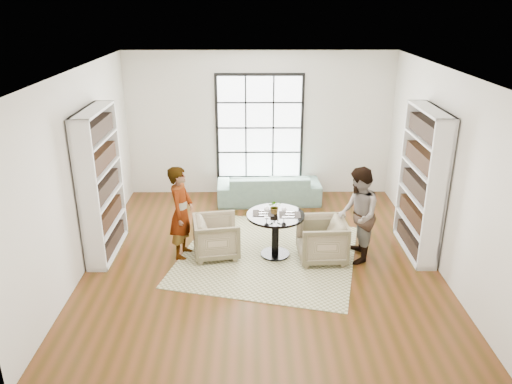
{
  "coord_description": "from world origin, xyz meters",
  "views": [
    {
      "loc": [
        -0.14,
        -7.15,
        3.97
      ],
      "look_at": [
        -0.09,
        0.4,
        1.01
      ],
      "focal_mm": 35.0,
      "sensor_mm": 36.0,
      "label": 1
    }
  ],
  "objects_px": {
    "armchair_left": "(217,237)",
    "wine_glass_left": "(267,210)",
    "flower_centerpiece": "(275,207)",
    "sofa": "(269,188)",
    "person_right": "(358,215)",
    "pedestal_table": "(275,226)",
    "armchair_right": "(322,240)",
    "person_left": "(181,212)",
    "wine_glass_right": "(284,210)"
  },
  "relations": [
    {
      "from": "armchair_right",
      "to": "flower_centerpiece",
      "type": "bearing_deg",
      "value": -105.08
    },
    {
      "from": "sofa",
      "to": "wine_glass_left",
      "type": "xyz_separation_m",
      "value": [
        -0.11,
        -2.46,
        0.57
      ]
    },
    {
      "from": "wine_glass_left",
      "to": "person_right",
      "type": "bearing_deg",
      "value": 0.3
    },
    {
      "from": "sofa",
      "to": "armchair_left",
      "type": "height_order",
      "value": "armchair_left"
    },
    {
      "from": "person_left",
      "to": "wine_glass_left",
      "type": "xyz_separation_m",
      "value": [
        1.36,
        -0.16,
        0.11
      ]
    },
    {
      "from": "armchair_left",
      "to": "flower_centerpiece",
      "type": "bearing_deg",
      "value": -98.72
    },
    {
      "from": "sofa",
      "to": "armchair_right",
      "type": "relative_size",
      "value": 2.76
    },
    {
      "from": "armchair_right",
      "to": "wine_glass_right",
      "type": "xyz_separation_m",
      "value": [
        -0.61,
        0.01,
        0.52
      ]
    },
    {
      "from": "pedestal_table",
      "to": "person_right",
      "type": "bearing_deg",
      "value": -5.76
    },
    {
      "from": "person_left",
      "to": "person_right",
      "type": "relative_size",
      "value": 0.99
    },
    {
      "from": "armchair_right",
      "to": "person_right",
      "type": "distance_m",
      "value": 0.7
    },
    {
      "from": "sofa",
      "to": "armchair_left",
      "type": "bearing_deg",
      "value": 65.73
    },
    {
      "from": "armchair_right",
      "to": "wine_glass_left",
      "type": "bearing_deg",
      "value": -92.24
    },
    {
      "from": "armchair_left",
      "to": "armchair_right",
      "type": "distance_m",
      "value": 1.7
    },
    {
      "from": "armchair_right",
      "to": "wine_glass_right",
      "type": "relative_size",
      "value": 4.38
    },
    {
      "from": "sofa",
      "to": "wine_glass_right",
      "type": "distance_m",
      "value": 2.52
    },
    {
      "from": "pedestal_table",
      "to": "sofa",
      "type": "relative_size",
      "value": 0.44
    },
    {
      "from": "sofa",
      "to": "flower_centerpiece",
      "type": "xyz_separation_m",
      "value": [
        0.02,
        -2.29,
        0.55
      ]
    },
    {
      "from": "armchair_right",
      "to": "sofa",
      "type": "bearing_deg",
      "value": -165.27
    },
    {
      "from": "armchair_left",
      "to": "person_left",
      "type": "bearing_deg",
      "value": 80.47
    },
    {
      "from": "flower_centerpiece",
      "to": "person_left",
      "type": "bearing_deg",
      "value": -179.49
    },
    {
      "from": "person_right",
      "to": "sofa",
      "type": "bearing_deg",
      "value": -147.78
    },
    {
      "from": "pedestal_table",
      "to": "wine_glass_right",
      "type": "xyz_separation_m",
      "value": [
        0.12,
        -0.12,
        0.33
      ]
    },
    {
      "from": "armchair_right",
      "to": "person_right",
      "type": "bearing_deg",
      "value": 87.27
    },
    {
      "from": "person_right",
      "to": "wine_glass_left",
      "type": "height_order",
      "value": "person_right"
    },
    {
      "from": "sofa",
      "to": "person_right",
      "type": "height_order",
      "value": "person_right"
    },
    {
      "from": "pedestal_table",
      "to": "sofa",
      "type": "bearing_deg",
      "value": 90.9
    },
    {
      "from": "armchair_left",
      "to": "flower_centerpiece",
      "type": "distance_m",
      "value": 1.08
    },
    {
      "from": "person_left",
      "to": "wine_glass_right",
      "type": "bearing_deg",
      "value": -84.97
    },
    {
      "from": "pedestal_table",
      "to": "flower_centerpiece",
      "type": "xyz_separation_m",
      "value": [
        -0.01,
        0.03,
        0.32
      ]
    },
    {
      "from": "sofa",
      "to": "person_right",
      "type": "relative_size",
      "value": 1.35
    },
    {
      "from": "sofa",
      "to": "person_left",
      "type": "relative_size",
      "value": 1.37
    },
    {
      "from": "armchair_right",
      "to": "armchair_left",
      "type": "bearing_deg",
      "value": -97.81
    },
    {
      "from": "sofa",
      "to": "armchair_right",
      "type": "distance_m",
      "value": 2.58
    },
    {
      "from": "pedestal_table",
      "to": "armchair_right",
      "type": "bearing_deg",
      "value": -9.99
    },
    {
      "from": "person_left",
      "to": "wine_glass_left",
      "type": "height_order",
      "value": "person_left"
    },
    {
      "from": "pedestal_table",
      "to": "flower_centerpiece",
      "type": "bearing_deg",
      "value": 109.86
    },
    {
      "from": "flower_centerpiece",
      "to": "armchair_right",
      "type": "bearing_deg",
      "value": -12.35
    },
    {
      "from": "armchair_right",
      "to": "person_left",
      "type": "bearing_deg",
      "value": -96.57
    },
    {
      "from": "pedestal_table",
      "to": "person_left",
      "type": "xyz_separation_m",
      "value": [
        -1.51,
        0.02,
        0.23
      ]
    },
    {
      "from": "wine_glass_right",
      "to": "person_left",
      "type": "bearing_deg",
      "value": 174.95
    },
    {
      "from": "flower_centerpiece",
      "to": "pedestal_table",
      "type": "bearing_deg",
      "value": -70.14
    },
    {
      "from": "person_left",
      "to": "wine_glass_right",
      "type": "distance_m",
      "value": 1.64
    },
    {
      "from": "armchair_left",
      "to": "wine_glass_right",
      "type": "bearing_deg",
      "value": -107.13
    },
    {
      "from": "armchair_left",
      "to": "wine_glass_left",
      "type": "bearing_deg",
      "value": -110.59
    },
    {
      "from": "wine_glass_left",
      "to": "sofa",
      "type": "bearing_deg",
      "value": 87.42
    },
    {
      "from": "pedestal_table",
      "to": "sofa",
      "type": "distance_m",
      "value": 2.34
    },
    {
      "from": "person_right",
      "to": "wine_glass_left",
      "type": "distance_m",
      "value": 1.44
    },
    {
      "from": "armchair_left",
      "to": "person_left",
      "type": "relative_size",
      "value": 0.47
    },
    {
      "from": "wine_glass_left",
      "to": "armchair_left",
      "type": "bearing_deg",
      "value": 168.94
    }
  ]
}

